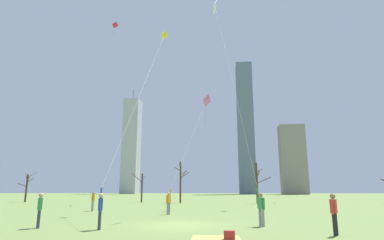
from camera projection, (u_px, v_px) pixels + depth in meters
The scene contains 17 objects.
ground_plane at pixel (179, 225), 16.45m from camera, with size 400.00×400.00×0.00m, color olive.
kite_flyer_midfield_left_white at pixel (244, 131), 18.99m from camera, with size 2.75×9.75×18.40m.
kite_flyer_foreground_right_pink at pixel (181, 167), 26.43m from camera, with size 2.95×9.75×11.99m.
kite_flyer_far_back_yellow at pixel (115, 168), 16.62m from camera, with size 0.49×14.22×17.04m.
bystander_watching_nearby at pixel (93, 200), 27.42m from camera, with size 0.36×0.43×1.62m.
bystander_strolling_midfield at pixel (40, 208), 15.12m from camera, with size 0.34×0.45×1.62m.
bystander_far_off_by_trees at pixel (334, 212), 12.65m from camera, with size 0.34×0.45×1.62m.
distant_kite_drifting_left_blue at pixel (281, 12), 45.19m from camera, with size 2.33×4.88×30.26m.
distant_kite_high_overhead_red at pixel (111, 41), 44.07m from camera, with size 2.60×5.00×25.19m.
picnic_spot at pixel (224, 236), 11.63m from camera, with size 1.86×1.47×0.31m.
bare_tree_right_of_center at pixel (257, 182), 43.97m from camera, with size 2.17×1.59×5.53m.
bare_tree_left_of_center at pixel (142, 187), 47.63m from camera, with size 1.53×2.53×4.26m.
bare_tree_rightmost at pixel (27, 186), 49.32m from camera, with size 2.36×2.79×4.72m.
bare_tree_leftmost at pixel (181, 180), 45.79m from camera, with size 1.94×3.47×5.87m.
skyline_slender_spire at pixel (293, 159), 147.16m from camera, with size 11.53×7.07×31.89m.
skyline_tall_tower at pixel (131, 146), 175.33m from camera, with size 8.39×9.14×57.93m.
skyline_mid_tower_left at pixel (245, 127), 159.55m from camera, with size 7.85×11.29×65.64m.
Camera 1 is at (2.52, -17.06, 1.73)m, focal length 29.74 mm.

